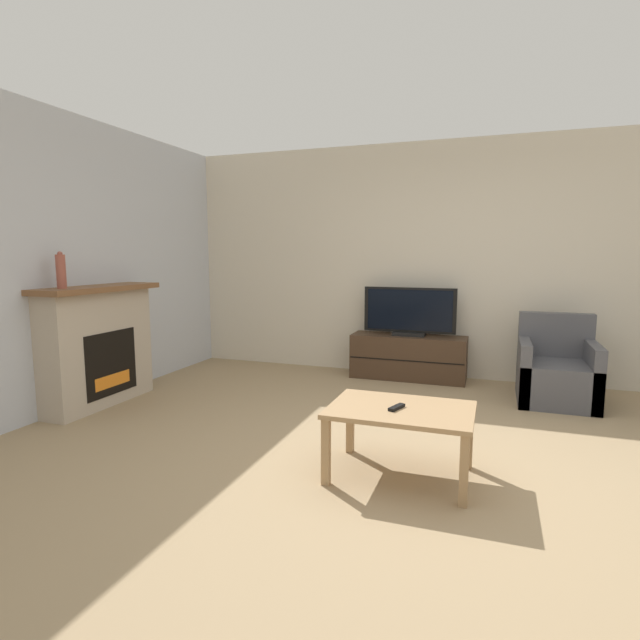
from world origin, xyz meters
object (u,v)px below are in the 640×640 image
tv (409,313)px  armchair (556,373)px  fireplace (98,345)px  coffee_table (401,417)px  remote (397,407)px  mantel_vase_left (61,271)px  tv_stand (408,357)px

tv → armchair: 1.64m
fireplace → coffee_table: bearing=-11.3°
tv → coffee_table: size_ratio=1.15×
armchair → remote: bearing=-117.8°
mantel_vase_left → coffee_table: bearing=-4.1°
fireplace → mantel_vase_left: mantel_vase_left is taller
tv_stand → remote: size_ratio=8.38×
mantel_vase_left → coffee_table: size_ratio=0.35×
armchair → remote: 2.48m
armchair → coffee_table: 2.43m
mantel_vase_left → remote: (2.95, -0.25, -0.82)m
tv_stand → coffee_table: 2.60m
armchair → coffee_table: armchair is taller
armchair → tv: bearing=164.5°
mantel_vase_left → coffee_table: (2.97, -0.21, -0.89)m
tv_stand → coffee_table: tv_stand is taller
mantel_vase_left → armchair: 4.65m
mantel_vase_left → tv_stand: mantel_vase_left is taller
armchair → coffee_table: (-1.13, -2.15, 0.12)m
coffee_table → tv_stand: bearing=98.3°
tv_stand → coffee_table: size_ratio=1.43×
tv → remote: (0.35, -2.61, -0.29)m
tv → remote: size_ratio=6.74×
tv_stand → coffee_table: bearing=-81.7°
armchair → remote: size_ratio=5.44×
tv_stand → mantel_vase_left: bearing=-137.7°
fireplace → tv_stand: fireplace is taller
mantel_vase_left → tv_stand: 3.65m
tv_stand → remote: tv_stand is taller
tv_stand → tv: (0.00, -0.00, 0.51)m
coffee_table → armchair: bearing=62.2°
fireplace → tv: fireplace is taller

